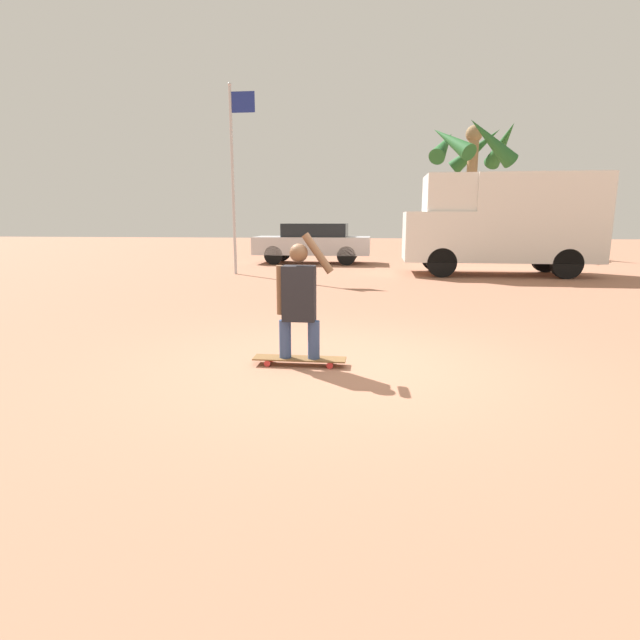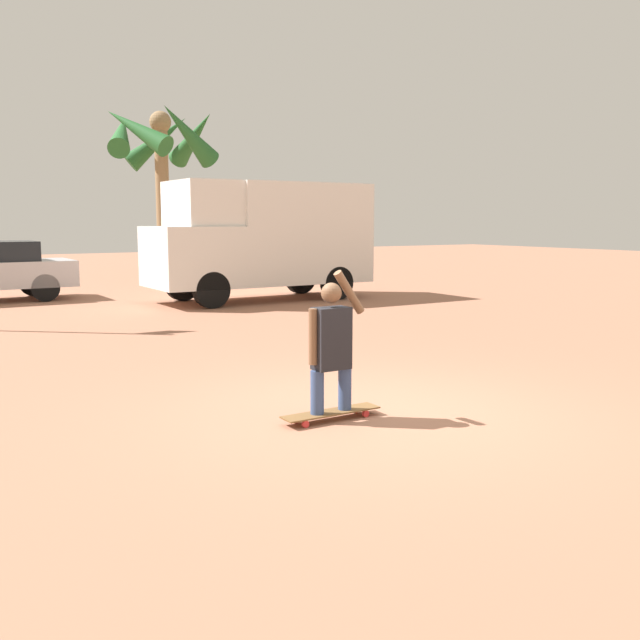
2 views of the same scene
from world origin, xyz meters
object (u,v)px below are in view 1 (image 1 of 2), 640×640
at_px(palm_tree_near_van, 473,151).
at_px(flagpole, 234,169).
at_px(person_skateboarder, 299,296).
at_px(camper_van, 503,221).
at_px(skateboard, 300,359).
at_px(parked_car_silver, 313,242).

relative_size(palm_tree_near_van, flagpole, 1.11).
xyz_separation_m(person_skateboarder, camper_van, (4.70, 10.50, 0.83)).
height_order(camper_van, palm_tree_near_van, palm_tree_near_van).
relative_size(skateboard, flagpole, 0.19).
height_order(person_skateboarder, flagpole, flagpole).
height_order(skateboard, palm_tree_near_van, palm_tree_near_van).
relative_size(parked_car_silver, palm_tree_near_van, 0.72).
bearing_deg(skateboard, camper_van, 65.89).
bearing_deg(flagpole, palm_tree_near_van, 48.54).
distance_m(skateboard, flagpole, 10.79).
bearing_deg(person_skateboarder, camper_van, 65.89).
height_order(person_skateboarder, camper_van, camper_van).
bearing_deg(camper_van, skateboard, -114.11).
bearing_deg(skateboard, person_skateboarder, -180.00).
xyz_separation_m(person_skateboarder, parked_car_silver, (-1.64, 13.93, -0.01)).
relative_size(camper_van, flagpole, 1.01).
xyz_separation_m(parked_car_silver, flagpole, (-1.87, -4.23, 2.39)).
bearing_deg(parked_car_silver, flagpole, -113.89).
xyz_separation_m(skateboard, parked_car_silver, (-1.64, 13.93, 0.75)).
relative_size(skateboard, camper_van, 0.19).
bearing_deg(camper_van, parked_car_silver, 151.57).
distance_m(skateboard, camper_van, 11.61).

